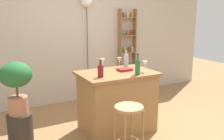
% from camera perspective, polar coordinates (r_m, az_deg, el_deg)
% --- Properties ---
extents(ground, '(12.00, 12.00, 0.00)m').
position_cam_1_polar(ground, '(3.78, 3.37, -15.12)').
color(ground, olive).
extents(back_wall, '(6.40, 0.10, 2.80)m').
position_cam_1_polar(back_wall, '(5.12, -7.97, 8.51)').
color(back_wall, '#BCB2A3').
rests_on(back_wall, ground).
extents(kitchen_counter, '(1.11, 0.77, 0.92)m').
position_cam_1_polar(kitchen_counter, '(3.83, 1.11, -7.15)').
color(kitchen_counter, '#9E7042').
rests_on(kitchen_counter, ground).
extents(bar_stool, '(0.35, 0.35, 0.67)m').
position_cam_1_polar(bar_stool, '(3.12, 3.83, -11.12)').
color(bar_stool, '#997047').
rests_on(bar_stool, ground).
extents(spice_shelf, '(0.39, 0.14, 1.86)m').
position_cam_1_polar(spice_shelf, '(5.53, 3.46, 3.95)').
color(spice_shelf, olive).
rests_on(spice_shelf, ground).
extents(plant_stool, '(0.34, 0.34, 0.41)m').
position_cam_1_polar(plant_stool, '(3.82, -20.12, -12.22)').
color(plant_stool, '#2D2823').
rests_on(plant_stool, ground).
extents(potted_plant, '(0.43, 0.39, 0.73)m').
position_cam_1_polar(potted_plant, '(3.60, -20.92, -2.53)').
color(potted_plant, '#A86B4C').
rests_on(potted_plant, plant_stool).
extents(bottle_vinegar, '(0.07, 0.07, 0.31)m').
position_cam_1_polar(bottle_vinegar, '(3.96, 3.24, 2.08)').
color(bottle_vinegar, '#B2B2B7').
rests_on(bottle_vinegar, kitchen_counter).
extents(bottle_sauce_amber, '(0.08, 0.08, 0.24)m').
position_cam_1_polar(bottle_sauce_amber, '(3.40, -2.61, -0.16)').
color(bottle_sauce_amber, maroon).
rests_on(bottle_sauce_amber, kitchen_counter).
extents(bottle_wine_red, '(0.07, 0.07, 0.30)m').
position_cam_1_polar(bottle_wine_red, '(3.54, 5.84, 0.72)').
color(bottle_wine_red, '#236638').
rests_on(bottle_wine_red, kitchen_counter).
extents(wine_glass_left, '(0.07, 0.07, 0.16)m').
position_cam_1_polar(wine_glass_left, '(3.89, -2.17, 1.92)').
color(wine_glass_left, silver).
rests_on(wine_glass_left, kitchen_counter).
extents(wine_glass_center, '(0.07, 0.07, 0.16)m').
position_cam_1_polar(wine_glass_center, '(3.73, 7.52, 1.35)').
color(wine_glass_center, silver).
rests_on(wine_glass_center, kitchen_counter).
extents(wine_glass_right, '(0.07, 0.07, 0.16)m').
position_cam_1_polar(wine_glass_right, '(4.00, 1.68, 2.23)').
color(wine_glass_right, silver).
rests_on(wine_glass_right, kitchen_counter).
extents(cookbook, '(0.22, 0.16, 0.03)m').
position_cam_1_polar(cookbook, '(3.80, 2.92, 0.10)').
color(cookbook, maroon).
rests_on(cookbook, kitchen_counter).
extents(pendant_globe_light, '(0.23, 0.23, 2.12)m').
position_cam_1_polar(pendant_globe_light, '(5.07, -5.82, 15.06)').
color(pendant_globe_light, black).
rests_on(pendant_globe_light, ground).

